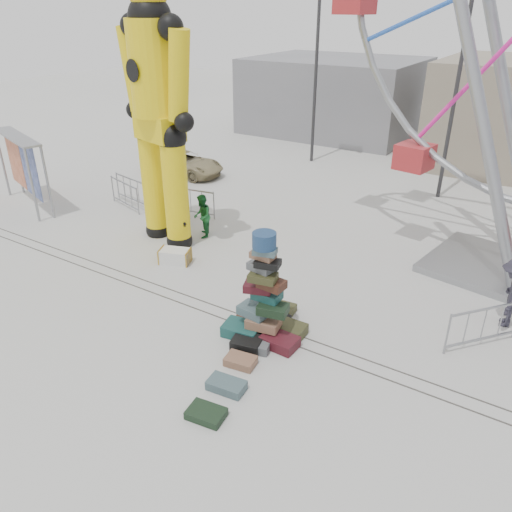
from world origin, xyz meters
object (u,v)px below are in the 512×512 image
Objects in this scene: pedestrian_black at (180,220)px; barricade_dummy_c at (191,202)px; lamp_post_right at (459,87)px; pedestrian_red at (156,201)px; parked_suv at (184,163)px; barricade_dummy_a at (125,195)px; suitcase_tower at (264,309)px; barricade_dummy_b at (131,190)px; lamp_post_left at (318,70)px; barricade_wheel_front at (483,327)px; pedestrian_green at (202,216)px; banner_scaffold at (20,154)px; crash_test_dummy at (158,107)px; steamer_trunk at (175,256)px; pedestrian_grey at (511,293)px.

barricade_dummy_c is at bearing -29.65° from pedestrian_black.
lamp_post_right reaches higher than pedestrian_black.
parked_suv is (-3.14, 5.34, -0.42)m from pedestrian_red.
barricade_dummy_a is 2.46m from pedestrian_red.
suitcase_tower is 1.41× the size of barricade_dummy_a.
lamp_post_right reaches higher than parked_suv.
barricade_dummy_b is (-10.55, -7.50, -3.93)m from lamp_post_right.
lamp_post_left is 16.01m from suitcase_tower.
barricade_dummy_b reaches higher than parked_suv.
lamp_post_left is 16.40m from barricade_wheel_front.
lamp_post_right reaches higher than barricade_wheel_front.
barricade_dummy_c is at bearing 115.64° from barricade_wheel_front.
pedestrian_green is at bearing 135.95° from suitcase_tower.
suitcase_tower is 8.31m from barricade_dummy_c.
pedestrian_green reaches higher than barricade_wheel_front.
pedestrian_green is at bearing -137.20° from parked_suv.
barricade_dummy_b is at bearing 54.53° from banner_scaffold.
barricade_dummy_b is (3.30, 2.42, -1.59)m from banner_scaffold.
crash_test_dummy is at bearing -6.29° from barricade_dummy_a.
barricade_wheel_front is at bearing -16.89° from steamer_trunk.
lamp_post_right is at bearing 67.02° from crash_test_dummy.
pedestrian_grey reaches higher than barricade_dummy_b.
lamp_post_left is at bearing 78.37° from banner_scaffold.
suitcase_tower reaches higher than pedestrian_green.
crash_test_dummy is 8.95× the size of steamer_trunk.
barricade_dummy_c is 1.16× the size of pedestrian_black.
steamer_trunk is at bearing 13.42° from banner_scaffold.
lamp_post_left is 10.88m from barricade_dummy_b.
barricade_dummy_c is (2.75, 0.75, 0.00)m from barricade_dummy_a.
barricade_dummy_a is 4.72m from parked_suv.
barricade_dummy_c is 2.07m from pedestrian_green.
steamer_trunk is at bearing -83.64° from lamp_post_left.
lamp_post_left reaches higher than parked_suv.
barricade_dummy_a is at bearing 130.89° from steamer_trunk.
barricade_wheel_front is 1.16× the size of pedestrian_black.
barricade_wheel_front is at bearing -24.05° from barricade_dummy_c.
crash_test_dummy reaches higher than barricade_wheel_front.
barricade_dummy_a is 1.00× the size of barricade_dummy_c.
pedestrian_green is (-0.48, 2.05, 0.55)m from steamer_trunk.
crash_test_dummy is 3.68m from pedestrian_black.
lamp_post_left reaches higher than pedestrian_red.
pedestrian_green is (0.93, -10.57, -3.71)m from lamp_post_left.
barricade_dummy_b is at bearing 127.26° from steamer_trunk.
suitcase_tower reaches higher than pedestrian_black.
pedestrian_green reaches higher than parked_suv.
lamp_post_left is 2.04× the size of parked_suv.
barricade_wheel_front is at bearing 9.88° from crash_test_dummy.
banner_scaffold is at bearing -119.87° from lamp_post_left.
suitcase_tower is 1.41× the size of barricade_dummy_b.
parked_suv is (-14.98, 5.37, -0.37)m from pedestrian_grey.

